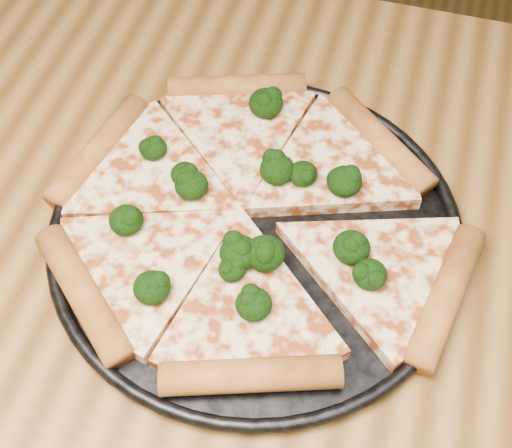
# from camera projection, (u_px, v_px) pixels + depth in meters

# --- Properties ---
(dining_table) EXTENTS (1.20, 0.90, 0.75)m
(dining_table) POSITION_uv_depth(u_px,v_px,m) (159.00, 361.00, 0.64)
(dining_table) COLOR olive
(dining_table) RESTS_ON ground
(pizza_pan) EXTENTS (0.36, 0.36, 0.02)m
(pizza_pan) POSITION_uv_depth(u_px,v_px,m) (256.00, 229.00, 0.60)
(pizza_pan) COLOR black
(pizza_pan) RESTS_ON dining_table
(pizza) EXTENTS (0.38, 0.36, 0.03)m
(pizza) POSITION_uv_depth(u_px,v_px,m) (248.00, 213.00, 0.60)
(pizza) COLOR #FFDB9C
(pizza) RESTS_ON pizza_pan
(broccoli_florets) EXTENTS (0.24, 0.25, 0.02)m
(broccoli_florets) POSITION_uv_depth(u_px,v_px,m) (257.00, 210.00, 0.59)
(broccoli_florets) COLOR black
(broccoli_florets) RESTS_ON pizza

